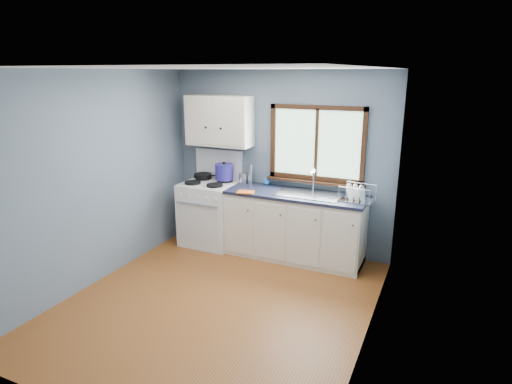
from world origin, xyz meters
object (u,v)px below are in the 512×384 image
at_px(skillet, 203,175).
at_px(utensil_crock, 243,178).
at_px(gas_range, 210,211).
at_px(thermos, 250,174).
at_px(sink, 308,199).
at_px(base_cabinets, 294,229).
at_px(dish_rack, 357,196).
at_px(stockpot, 224,172).

xyz_separation_m(skillet, utensil_crock, (0.64, 0.05, 0.01)).
relative_size(gas_range, thermos, 4.76).
relative_size(sink, utensil_crock, 2.17).
height_order(base_cabinets, dish_rack, dish_rack).
xyz_separation_m(gas_range, base_cabinets, (1.31, 0.02, -0.08)).
relative_size(utensil_crock, thermos, 1.35).
bearing_deg(base_cabinets, stockpot, 173.73).
relative_size(gas_range, sink, 1.62).
bearing_deg(utensil_crock, dish_rack, -6.33).
xyz_separation_m(sink, dish_rack, (0.62, -0.01, 0.12)).
bearing_deg(sink, utensil_crock, 170.51).
relative_size(thermos, dish_rack, 0.66).
bearing_deg(gas_range, stockpot, 40.49).
xyz_separation_m(utensil_crock, dish_rack, (1.66, -0.18, -0.02)).
height_order(sink, thermos, sink).
bearing_deg(utensil_crock, stockpot, -170.60).
bearing_deg(thermos, skillet, -175.48).
distance_m(thermos, dish_rack, 1.56).
distance_m(gas_range, dish_rack, 2.16).
height_order(sink, stockpot, stockpot).
xyz_separation_m(sink, skillet, (-1.67, 0.12, 0.13)).
bearing_deg(skillet, gas_range, -57.82).
xyz_separation_m(stockpot, dish_rack, (1.94, -0.14, -0.10)).
distance_m(base_cabinets, sink, 0.48).
xyz_separation_m(gas_range, dish_rack, (2.11, 0.01, 0.48)).
relative_size(skillet, thermos, 1.46).
height_order(skillet, dish_rack, dish_rack).
xyz_separation_m(stockpot, thermos, (0.39, 0.05, -0.01)).
xyz_separation_m(base_cabinets, stockpot, (-1.14, 0.12, 0.67)).
xyz_separation_m(utensil_crock, thermos, (0.11, 0.01, 0.06)).
distance_m(sink, utensil_crock, 1.06).
relative_size(gas_range, base_cabinets, 0.74).
height_order(gas_range, skillet, gas_range).
relative_size(skillet, stockpot, 1.54).
height_order(stockpot, dish_rack, stockpot).
distance_m(sink, dish_rack, 0.64).
bearing_deg(gas_range, thermos, 19.28).
relative_size(base_cabinets, utensil_crock, 4.78).
height_order(sink, dish_rack, sink).
relative_size(base_cabinets, dish_rack, 4.28).
height_order(gas_range, utensil_crock, gas_range).
xyz_separation_m(gas_range, thermos, (0.56, 0.20, 0.57)).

